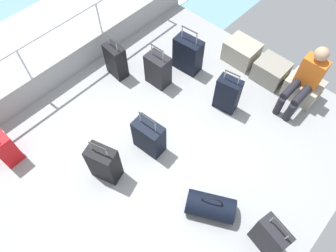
% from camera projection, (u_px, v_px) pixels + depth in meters
% --- Properties ---
extents(ground_plane, '(4.40, 5.20, 0.06)m').
position_uv_depth(ground_plane, '(169.00, 150.00, 4.49)').
color(ground_plane, '#939699').
extents(gunwale_port, '(0.06, 5.20, 0.45)m').
position_uv_depth(gunwale_port, '(72.00, 64.00, 5.08)').
color(gunwale_port, '#939699').
rests_on(gunwale_port, ground_plane).
extents(railing_port, '(0.04, 4.20, 1.02)m').
position_uv_depth(railing_port, '(63.00, 37.00, 4.61)').
color(railing_port, silver).
rests_on(railing_port, ground_plane).
extents(sea_wake, '(12.00, 12.00, 0.01)m').
position_uv_depth(sea_wake, '(35.00, 48.00, 6.08)').
color(sea_wake, '#6B99A8').
rests_on(sea_wake, ground_plane).
extents(cargo_crate_0, '(0.57, 0.43, 0.38)m').
position_uv_depth(cargo_crate_0, '(241.00, 52.00, 5.28)').
color(cargo_crate_0, '#9E9989').
rests_on(cargo_crate_0, ground_plane).
extents(cargo_crate_1, '(0.53, 0.44, 0.36)m').
position_uv_depth(cargo_crate_1, '(271.00, 71.00, 5.05)').
color(cargo_crate_1, gray).
rests_on(cargo_crate_1, ground_plane).
extents(cargo_crate_2, '(0.56, 0.42, 0.34)m').
position_uv_depth(cargo_crate_2, '(303.00, 88.00, 4.86)').
color(cargo_crate_2, '#9E9989').
rests_on(cargo_crate_2, ground_plane).
extents(passenger_seated, '(0.34, 0.66, 1.04)m').
position_uv_depth(passenger_seated, '(306.00, 79.00, 4.49)').
color(passenger_seated, orange).
rests_on(passenger_seated, ground_plane).
extents(suitcase_0, '(0.44, 0.28, 0.75)m').
position_uv_depth(suitcase_0, '(149.00, 137.00, 4.26)').
color(suitcase_0, black).
rests_on(suitcase_0, ground_plane).
extents(suitcase_1, '(0.48, 0.29, 0.83)m').
position_uv_depth(suitcase_1, '(188.00, 55.00, 5.08)').
color(suitcase_1, black).
rests_on(suitcase_1, ground_plane).
extents(suitcase_2, '(0.43, 0.33, 0.79)m').
position_uv_depth(suitcase_2, '(104.00, 163.00, 4.00)').
color(suitcase_2, black).
rests_on(suitcase_2, ground_plane).
extents(suitcase_3, '(0.38, 0.27, 0.76)m').
position_uv_depth(suitcase_3, '(158.00, 70.00, 4.93)').
color(suitcase_3, black).
rests_on(suitcase_3, ground_plane).
extents(suitcase_4, '(0.44, 0.27, 0.66)m').
position_uv_depth(suitcase_4, '(2.00, 145.00, 4.20)').
color(suitcase_4, red).
rests_on(suitcase_4, ground_plane).
extents(suitcase_5, '(0.40, 0.26, 0.76)m').
position_uv_depth(suitcase_5, '(269.00, 237.00, 3.51)').
color(suitcase_5, black).
rests_on(suitcase_5, ground_plane).
extents(suitcase_6, '(0.36, 0.24, 0.76)m').
position_uv_depth(suitcase_6, '(116.00, 61.00, 5.02)').
color(suitcase_6, black).
rests_on(suitcase_6, ground_plane).
extents(suitcase_7, '(0.38, 0.26, 0.78)m').
position_uv_depth(suitcase_7, '(227.00, 94.00, 4.63)').
color(suitcase_7, black).
rests_on(suitcase_7, ground_plane).
extents(duffel_bag, '(0.68, 0.56, 0.45)m').
position_uv_depth(duffel_bag, '(210.00, 206.00, 3.85)').
color(duffel_bag, black).
rests_on(duffel_bag, ground_plane).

